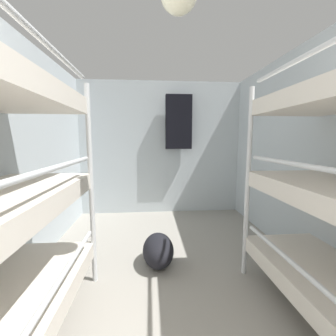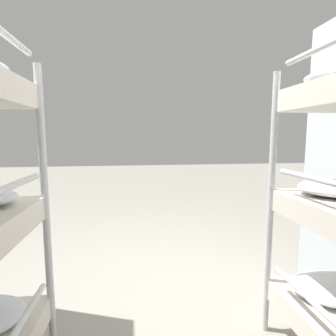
% 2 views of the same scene
% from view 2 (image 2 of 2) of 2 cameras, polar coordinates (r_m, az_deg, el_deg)
% --- Properties ---
extents(ground_plane, '(20.00, 20.00, 0.00)m').
position_cam_2_polar(ground_plane, '(2.58, -2.38, -25.01)').
color(ground_plane, gray).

